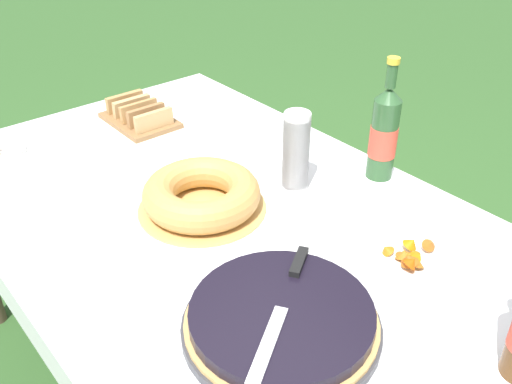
% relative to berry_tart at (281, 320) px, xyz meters
% --- Properties ---
extents(garden_table, '(1.77, 1.05, 0.70)m').
position_rel_berry_tart_xyz_m(garden_table, '(-0.38, 0.16, -0.09)').
color(garden_table, brown).
rests_on(garden_table, ground_plane).
extents(tablecloth, '(1.78, 1.06, 0.10)m').
position_rel_berry_tart_xyz_m(tablecloth, '(-0.38, 0.16, -0.04)').
color(tablecloth, white).
rests_on(tablecloth, garden_table).
extents(berry_tart, '(0.39, 0.39, 0.06)m').
position_rel_berry_tart_xyz_m(berry_tart, '(0.00, 0.00, 0.00)').
color(berry_tart, '#38383D').
rests_on(berry_tart, tablecloth).
extents(serving_knife, '(0.22, 0.33, 0.01)m').
position_rel_berry_tart_xyz_m(serving_knife, '(-0.02, 0.02, 0.04)').
color(serving_knife, silver).
rests_on(serving_knife, berry_tart).
extents(bundt_cake, '(0.33, 0.33, 0.09)m').
position_rel_berry_tart_xyz_m(bundt_cake, '(-0.45, 0.13, 0.02)').
color(bundt_cake, tan).
rests_on(bundt_cake, tablecloth).
extents(cup_stack, '(0.07, 0.07, 0.23)m').
position_rel_berry_tart_xyz_m(cup_stack, '(-0.37, 0.38, 0.09)').
color(cup_stack, white).
rests_on(cup_stack, tablecloth).
extents(cider_bottle_green, '(0.08, 0.08, 0.35)m').
position_rel_berry_tart_xyz_m(cider_bottle_green, '(-0.27, 0.61, 0.11)').
color(cider_bottle_green, '#2D562D').
rests_on(cider_bottle_green, tablecloth).
extents(snack_plate_near, '(0.22, 0.22, 0.06)m').
position_rel_berry_tart_xyz_m(snack_plate_near, '(0.04, 0.36, -0.01)').
color(snack_plate_near, white).
rests_on(snack_plate_near, tablecloth).
extents(bread_board, '(0.26, 0.18, 0.07)m').
position_rel_berry_tart_xyz_m(bread_board, '(-1.01, 0.27, -0.00)').
color(bread_board, olive).
rests_on(bread_board, tablecloth).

